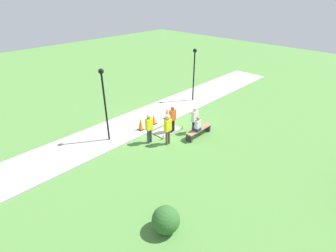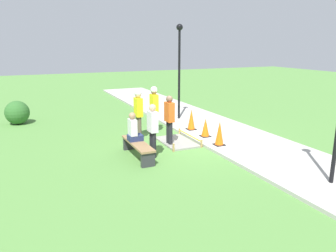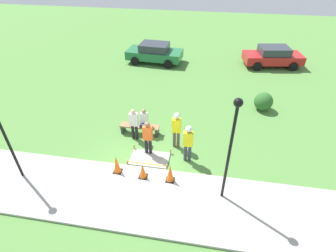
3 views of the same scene
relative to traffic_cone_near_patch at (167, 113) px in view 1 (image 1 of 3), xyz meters
name	(u,v)px [view 1 (image 1 of 3)]	position (x,y,z in m)	size (l,w,h in m)	color
ground_plane	(162,127)	(0.94, 0.43, -0.50)	(60.00, 60.00, 0.00)	#51843D
sidewalk	(146,119)	(0.94, -1.07, -0.45)	(28.00, 3.01, 0.10)	#ADAAA3
wet_concrete_patch	(167,131)	(1.09, 1.04, -0.47)	(1.73, 1.08, 0.27)	gray
traffic_cone_near_patch	(167,113)	(0.00, 0.00, 0.00)	(0.34, 0.34, 0.81)	black
traffic_cone_far_patch	(154,119)	(1.09, -0.11, -0.07)	(0.34, 0.34, 0.67)	black
traffic_cone_sidewalk_edge	(141,124)	(2.18, -0.11, 0.00)	(0.34, 0.34, 0.80)	black
park_bench	(199,131)	(0.20, 2.78, -0.16)	(1.92, 0.44, 0.48)	#2D2D33
person_seated_on_bench	(197,125)	(0.43, 2.83, 0.33)	(0.36, 0.44, 0.89)	navy
worker_supervisor	(168,127)	(2.10, 2.09, 0.60)	(0.40, 0.26, 1.83)	brown
worker_assistant	(149,125)	(2.70, 1.25, 0.58)	(0.40, 0.26, 1.81)	#383D47
bystander_in_orange_shirt	(173,118)	(0.96, 1.39, 0.47)	(0.40, 0.22, 1.71)	black
bystander_in_gray_shirt	(195,119)	(0.08, 2.34, 0.43)	(0.40, 0.22, 1.64)	black
lamppost_near	(104,96)	(4.18, -0.53, 2.26)	(0.28, 0.28, 4.10)	black
lamppost_far	(194,67)	(-3.70, -0.84, 2.13)	(0.28, 0.28, 3.86)	black
shrub_rounded_near	(166,220)	(6.38, 6.12, 0.01)	(1.02, 1.02, 1.02)	#2D6028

